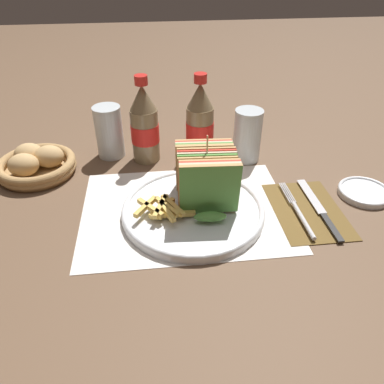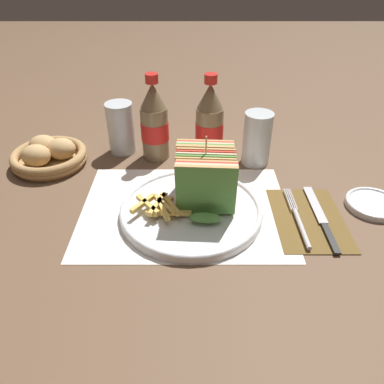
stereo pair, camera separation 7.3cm
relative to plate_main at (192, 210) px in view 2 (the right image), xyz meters
The scene contains 14 objects.
ground_plane 0.04m from the plate_main, 130.47° to the right, with size 4.00×4.00×0.00m, color brown.
placemat 0.02m from the plate_main, 131.80° to the left, with size 0.42×0.31×0.00m.
plate_main is the anchor object (origin of this frame).
club_sandwich 0.07m from the plate_main, 29.69° to the left, with size 0.12×0.15×0.15m.
fries_pile 0.07m from the plate_main, 166.47° to the right, with size 0.12×0.08×0.02m.
napkin 0.23m from the plate_main, ahead, with size 0.14×0.20×0.00m.
fork 0.21m from the plate_main, ahead, with size 0.02×0.19×0.01m.
knife 0.26m from the plate_main, ahead, with size 0.02×0.21×0.00m.
coke_bottle_near 0.26m from the plate_main, 110.56° to the left, with size 0.07×0.07×0.21m.
coke_bottle_far 0.25m from the plate_main, 79.38° to the left, with size 0.07×0.07×0.21m.
glass_near 0.26m from the plate_main, 52.93° to the left, with size 0.07×0.07×0.13m.
glass_far 0.32m from the plate_main, 123.58° to the left, with size 0.07×0.07×0.13m.
bread_basket 0.40m from the plate_main, 150.08° to the left, with size 0.18×0.18×0.06m.
side_saucer 0.38m from the plate_main, ahead, with size 0.11×0.11×0.01m.
Camera 2 is at (0.03, -0.56, 0.47)m, focal length 35.00 mm.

